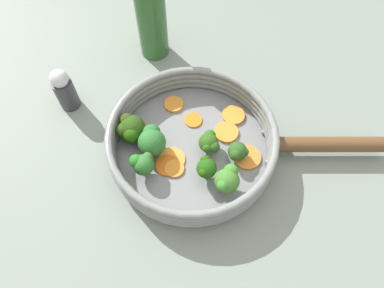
% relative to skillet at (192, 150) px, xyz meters
% --- Properties ---
extents(ground_plane, '(4.00, 4.00, 0.00)m').
position_rel_skillet_xyz_m(ground_plane, '(0.00, 0.00, -0.01)').
color(ground_plane, gray).
extents(skillet, '(0.28, 0.28, 0.02)m').
position_rel_skillet_xyz_m(skillet, '(0.00, 0.00, 0.00)').
color(skillet, gray).
rests_on(skillet, ground_plane).
extents(skillet_rim_wall, '(0.29, 0.29, 0.05)m').
position_rel_skillet_xyz_m(skillet_rim_wall, '(0.00, 0.00, 0.03)').
color(skillet_rim_wall, gray).
rests_on(skillet_rim_wall, skillet).
extents(skillet_handle, '(0.09, 0.20, 0.03)m').
position_rel_skillet_xyz_m(skillet_handle, '(-0.07, 0.23, 0.02)').
color(skillet_handle, brown).
rests_on(skillet_handle, skillet).
extents(skillet_rivet_left, '(0.01, 0.01, 0.01)m').
position_rel_skillet_xyz_m(skillet_rivet_left, '(-0.01, 0.13, 0.01)').
color(skillet_rivet_left, gray).
rests_on(skillet_rivet_left, skillet).
extents(skillet_rivet_right, '(0.01, 0.01, 0.01)m').
position_rel_skillet_xyz_m(skillet_rivet_right, '(-0.07, 0.11, 0.01)').
color(skillet_rivet_right, gray).
rests_on(skillet_rivet_right, skillet).
extents(carrot_slice_0, '(0.06, 0.06, 0.01)m').
position_rel_skillet_xyz_m(carrot_slice_0, '(-0.01, 0.10, 0.01)').
color(carrot_slice_0, orange).
rests_on(carrot_slice_0, skillet).
extents(carrot_slice_1, '(0.03, 0.03, 0.00)m').
position_rel_skillet_xyz_m(carrot_slice_1, '(0.05, -0.02, 0.01)').
color(carrot_slice_1, orange).
rests_on(carrot_slice_1, skillet).
extents(carrot_slice_2, '(0.05, 0.05, 0.01)m').
position_rel_skillet_xyz_m(carrot_slice_2, '(-0.05, 0.05, 0.01)').
color(carrot_slice_2, orange).
rests_on(carrot_slice_2, skillet).
extents(carrot_slice_3, '(0.06, 0.06, 0.00)m').
position_rel_skillet_xyz_m(carrot_slice_3, '(0.05, -0.03, 0.01)').
color(carrot_slice_3, orange).
rests_on(carrot_slice_3, skillet).
extents(carrot_slice_4, '(0.06, 0.06, 0.00)m').
position_rel_skillet_xyz_m(carrot_slice_4, '(0.03, -0.03, 0.01)').
color(carrot_slice_4, orange).
rests_on(carrot_slice_4, skillet).
extents(carrot_slice_5, '(0.05, 0.05, 0.01)m').
position_rel_skillet_xyz_m(carrot_slice_5, '(-0.08, -0.06, 0.01)').
color(carrot_slice_5, orange).
rests_on(carrot_slice_5, skillet).
extents(carrot_slice_6, '(0.05, 0.05, 0.01)m').
position_rel_skillet_xyz_m(carrot_slice_6, '(0.01, -0.08, 0.01)').
color(carrot_slice_6, orange).
rests_on(carrot_slice_6, skillet).
extents(carrot_slice_7, '(0.04, 0.04, 0.00)m').
position_rel_skillet_xyz_m(carrot_slice_7, '(-0.06, -0.02, 0.01)').
color(carrot_slice_7, orange).
rests_on(carrot_slice_7, skillet).
extents(carrot_slice_8, '(0.06, 0.06, 0.01)m').
position_rel_skillet_xyz_m(carrot_slice_8, '(-0.09, 0.05, 0.01)').
color(carrot_slice_8, orange).
rests_on(carrot_slice_8, skillet).
extents(broccoli_floret_0, '(0.04, 0.04, 0.05)m').
position_rel_skillet_xyz_m(broccoli_floret_0, '(0.07, -0.06, 0.04)').
color(broccoli_floret_0, '#699645').
rests_on(broccoli_floret_0, skillet).
extents(broccoli_floret_1, '(0.04, 0.04, 0.04)m').
position_rel_skillet_xyz_m(broccoli_floret_1, '(-0.00, 0.08, 0.03)').
color(broccoli_floret_1, '#799B53').
rests_on(broccoli_floret_1, skillet).
extents(broccoli_floret_2, '(0.04, 0.04, 0.04)m').
position_rel_skillet_xyz_m(broccoli_floret_2, '(-0.01, 0.03, 0.03)').
color(broccoli_floret_2, '#5D934E').
rests_on(broccoli_floret_2, skillet).
extents(broccoli_floret_3, '(0.05, 0.05, 0.05)m').
position_rel_skillet_xyz_m(broccoli_floret_3, '(0.02, -0.06, 0.04)').
color(broccoli_floret_3, '#89B766').
rests_on(broccoli_floret_3, skillet).
extents(broccoli_floret_4, '(0.05, 0.04, 0.05)m').
position_rel_skillet_xyz_m(broccoli_floret_4, '(0.06, 0.08, 0.04)').
color(broccoli_floret_4, '#84B56D').
rests_on(broccoli_floret_4, skillet).
extents(broccoli_floret_5, '(0.05, 0.05, 0.05)m').
position_rel_skillet_xyz_m(broccoli_floret_5, '(0.01, -0.11, 0.04)').
color(broccoli_floret_5, '#739A5E').
rests_on(broccoli_floret_5, skillet).
extents(broccoli_floret_6, '(0.04, 0.03, 0.05)m').
position_rel_skillet_xyz_m(broccoli_floret_6, '(0.04, 0.04, 0.04)').
color(broccoli_floret_6, '#719553').
rests_on(broccoli_floret_6, skillet).
extents(salt_shaker, '(0.04, 0.04, 0.09)m').
position_rel_skillet_xyz_m(salt_shaker, '(-0.03, -0.25, 0.04)').
color(salt_shaker, '#333338').
rests_on(salt_shaker, ground_plane).
extents(oil_bottle, '(0.06, 0.06, 0.20)m').
position_rel_skillet_xyz_m(oil_bottle, '(-0.21, -0.15, 0.08)').
color(oil_bottle, '#2D5B28').
rests_on(oil_bottle, ground_plane).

